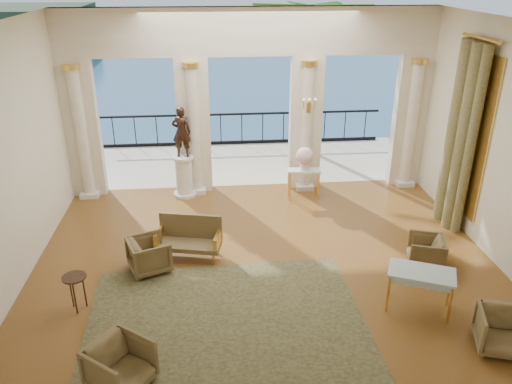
{
  "coord_description": "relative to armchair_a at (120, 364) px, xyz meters",
  "views": [
    {
      "loc": [
        -0.93,
        -8.17,
        5.35
      ],
      "look_at": [
        -0.14,
        0.6,
        1.34
      ],
      "focal_mm": 35.0,
      "sensor_mm": 36.0,
      "label": 1
    }
  ],
  "objects": [
    {
      "name": "floor",
      "position": [
        2.32,
        2.8,
        -0.38
      ],
      "size": [
        9.0,
        9.0,
        0.0
      ],
      "primitive_type": "plane",
      "color": "#4F250C",
      "rests_on": "ground"
    },
    {
      "name": "room_walls",
      "position": [
        2.32,
        1.68,
        2.49
      ],
      "size": [
        9.0,
        9.0,
        9.0
      ],
      "color": "#F4EACC",
      "rests_on": "ground"
    },
    {
      "name": "arcade",
      "position": [
        2.32,
        6.62,
        2.2
      ],
      "size": [
        9.0,
        0.56,
        4.5
      ],
      "color": "beige",
      "rests_on": "ground"
    },
    {
      "name": "terrace",
      "position": [
        2.32,
        8.6,
        -0.43
      ],
      "size": [
        10.0,
        3.6,
        0.1
      ],
      "primitive_type": "cube",
      "color": "beige",
      "rests_on": "ground"
    },
    {
      "name": "balustrade",
      "position": [
        2.32,
        10.2,
        0.03
      ],
      "size": [
        9.0,
        0.06,
        1.03
      ],
      "color": "black",
      "rests_on": "terrace"
    },
    {
      "name": "palm_tree",
      "position": [
        4.32,
        9.4,
        3.71
      ],
      "size": [
        2.0,
        2.0,
        4.5
      ],
      "color": "#4C3823",
      "rests_on": "terrace"
    },
    {
      "name": "headland",
      "position": [
        -27.68,
        72.8,
        -3.38
      ],
      "size": [
        22.0,
        18.0,
        6.0
      ],
      "primitive_type": "cube",
      "color": "black",
      "rests_on": "sea"
    },
    {
      "name": "sea",
      "position": [
        2.32,
        62.8,
        -6.38
      ],
      "size": [
        160.0,
        160.0,
        0.0
      ],
      "primitive_type": "plane",
      "color": "#1E5B87",
      "rests_on": "ground"
    },
    {
      "name": "curtain",
      "position": [
        6.6,
        4.3,
        1.64
      ],
      "size": [
        0.33,
        1.4,
        4.09
      ],
      "color": "brown",
      "rests_on": "ground"
    },
    {
      "name": "window_frame",
      "position": [
        6.79,
        4.3,
        1.72
      ],
      "size": [
        0.04,
        1.6,
        3.4
      ],
      "primitive_type": "cube",
      "color": "gold",
      "rests_on": "room_walls"
    },
    {
      "name": "wall_sconce",
      "position": [
        3.72,
        6.31,
        1.84
      ],
      "size": [
        0.3,
        0.11,
        0.33
      ],
      "color": "gold",
      "rests_on": "arcade"
    },
    {
      "name": "rug",
      "position": [
        1.49,
        1.15,
        -0.37
      ],
      "size": [
        4.65,
        3.68,
        0.02
      ],
      "primitive_type": "cube",
      "rotation": [
        0.0,
        0.0,
        0.04
      ],
      "color": "#2D3117",
      "rests_on": "ground"
    },
    {
      "name": "armchair_a",
      "position": [
        0.0,
        0.0,
        0.0
      ],
      "size": [
        1.01,
        1.02,
        0.77
      ],
      "primitive_type": "imported",
      "rotation": [
        0.0,
        0.0,
        0.92
      ],
      "color": "#45371F",
      "rests_on": "ground"
    },
    {
      "name": "armchair_b",
      "position": [
        5.62,
        0.24,
        -0.02
      ],
      "size": [
        0.87,
        0.84,
        0.72
      ],
      "primitive_type": "imported",
      "rotation": [
        0.0,
        0.0,
        -0.32
      ],
      "color": "#45371F",
      "rests_on": "ground"
    },
    {
      "name": "armchair_c",
      "position": [
        5.4,
        2.58,
        -0.04
      ],
      "size": [
        0.79,
        0.82,
        0.68
      ],
      "primitive_type": "imported",
      "rotation": [
        0.0,
        0.0,
        -1.88
      ],
      "color": "#45371F",
      "rests_on": "ground"
    },
    {
      "name": "armchair_d",
      "position": [
        0.09,
        2.91,
        -0.02
      ],
      "size": [
        0.89,
        0.91,
        0.74
      ],
      "primitive_type": "imported",
      "rotation": [
        0.0,
        0.0,
        1.95
      ],
      "color": "#45371F",
      "rests_on": "ground"
    },
    {
      "name": "settee",
      "position": [
        0.84,
        3.38,
        0.03
      ],
      "size": [
        1.36,
        0.8,
        0.84
      ],
      "rotation": [
        0.0,
        0.0,
        -0.22
      ],
      "color": "#45371F",
      "rests_on": "ground"
    },
    {
      "name": "game_table",
      "position": [
        4.75,
        1.31,
        0.28
      ],
      "size": [
        1.22,
        0.97,
        0.74
      ],
      "rotation": [
        0.0,
        0.0,
        -0.41
      ],
      "color": "silver",
      "rests_on": "ground"
    },
    {
      "name": "pedestal",
      "position": [
        0.62,
        6.3,
        0.12
      ],
      "size": [
        0.58,
        0.58,
        1.06
      ],
      "color": "silver",
      "rests_on": "ground"
    },
    {
      "name": "statue",
      "position": [
        0.62,
        6.3,
        1.3
      ],
      "size": [
        0.49,
        0.35,
        1.25
      ],
      "primitive_type": "imported",
      "rotation": [
        0.0,
        0.0,
        3.01
      ],
      "color": "#321E16",
      "rests_on": "pedestal"
    },
    {
      "name": "console_table",
      "position": [
        3.58,
        5.85,
        0.25
      ],
      "size": [
        0.84,
        0.4,
        0.77
      ],
      "rotation": [
        0.0,
        0.0,
        -0.11
      ],
      "color": "silver",
      "rests_on": "ground"
    },
    {
      "name": "urn",
      "position": [
        3.58,
        5.85,
        0.71
      ],
      "size": [
        0.43,
        0.43,
        0.57
      ],
      "color": "white",
      "rests_on": "console_table"
    },
    {
      "name": "side_table",
      "position": [
        -1.0,
        1.8,
        0.17
      ],
      "size": [
        0.4,
        0.4,
        0.65
      ],
      "color": "black",
      "rests_on": "ground"
    }
  ]
}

